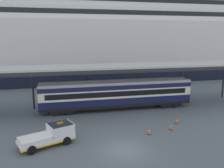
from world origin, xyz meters
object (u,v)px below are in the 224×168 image
Objects in this scene: service_truck at (51,134)px; traffic_cone_mid at (177,121)px; traffic_cone_near at (171,127)px; cruise_ship at (135,24)px; traffic_cone_far at (149,131)px; train_carriage at (117,94)px.

service_truck is 7.87× the size of traffic_cone_mid.
traffic_cone_near is at bearing 3.19° from service_truck.
cruise_ship is at bearing 77.93° from traffic_cone_near.
traffic_cone_mid is at bearing 46.38° from traffic_cone_near.
traffic_cone_mid is 5.00m from traffic_cone_far.
traffic_cone_near is at bearing 12.89° from traffic_cone_far.
service_truck is at bearing -118.05° from cruise_ship.
cruise_ship is 42.42m from traffic_cone_near.
cruise_ship is 43.68m from traffic_cone_far.
service_truck is at bearing -176.81° from traffic_cone_near.
service_truck is 13.00m from traffic_cone_near.
cruise_ship is 243.47× the size of traffic_cone_mid.
traffic_cone_mid is 0.94× the size of traffic_cone_far.
traffic_cone_far is (-11.30, -40.11, -13.08)m from cruise_ship.
traffic_cone_near is (-8.44, -39.45, -13.10)m from cruise_ship.
train_carriage is at bearing 115.51° from traffic_cone_near.
traffic_cone_far is at bearing -167.11° from traffic_cone_near.
cruise_ship is at bearing 67.76° from train_carriage.
cruise_ship reaches higher than traffic_cone_far.
cruise_ship is 40.59m from traffic_cone_mid.
train_carriage reaches higher than traffic_cone_near.
train_carriage is at bearing 46.85° from service_truck.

